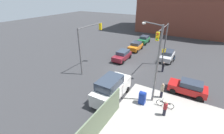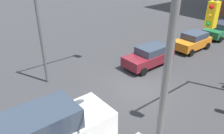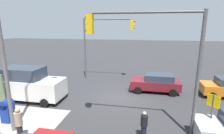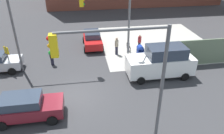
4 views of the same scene
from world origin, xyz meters
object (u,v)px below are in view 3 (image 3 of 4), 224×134
traffic_signal_nw_corner (153,49)px  street_lamp_corner (10,47)px  pedestrian_waiting (19,124)px  hatchback_maroon (156,82)px  van_white_delivery (28,84)px  traffic_signal_se_corner (103,37)px  pedestrian_crossing (144,125)px  mailbox_blue (8,110)px

traffic_signal_nw_corner → street_lamp_corner: 7.35m
traffic_signal_nw_corner → pedestrian_waiting: 7.72m
traffic_signal_nw_corner → hatchback_maroon: (-0.68, -6.36, -3.81)m
van_white_delivery → hatchback_maroon: bearing=-159.8°
street_lamp_corner → pedestrian_waiting: (-0.82, 1.02, -3.76)m
traffic_signal_se_corner → van_white_delivery: size_ratio=1.20×
traffic_signal_se_corner → street_lamp_corner: size_ratio=0.81×
street_lamp_corner → pedestrian_waiting: bearing=128.7°
pedestrian_crossing → van_white_delivery: bearing=117.6°
traffic_signal_nw_corner → pedestrian_waiting: size_ratio=3.62×
traffic_signal_se_corner → hatchback_maroon: bearing=154.0°
pedestrian_crossing → street_lamp_corner: bearing=140.5°
hatchback_maroon → van_white_delivery: 10.64m
mailbox_blue → pedestrian_waiting: pedestrian_waiting is taller
street_lamp_corner → pedestrian_waiting: size_ratio=4.46×
mailbox_blue → pedestrian_crossing: 8.20m
hatchback_maroon → mailbox_blue: bearing=36.9°
hatchback_maroon → pedestrian_crossing: (0.95, 7.06, -0.04)m
traffic_signal_nw_corner → van_white_delivery: (9.30, -2.70, -3.37)m
mailbox_blue → pedestrian_crossing: pedestrian_crossing is taller
hatchback_maroon → traffic_signal_se_corner: bearing=-26.0°
street_lamp_corner → mailbox_blue: bearing=-22.1°
traffic_signal_nw_corner → pedestrian_crossing: (0.27, 0.70, -3.85)m
traffic_signal_nw_corner → pedestrian_waiting: bearing=17.2°
mailbox_blue → pedestrian_waiting: 2.51m
traffic_signal_se_corner → mailbox_blue: 10.92m
traffic_signal_nw_corner → traffic_signal_se_corner: 10.17m
hatchback_maroon → street_lamp_corner: bearing=42.7°
traffic_signal_nw_corner → pedestrian_crossing: traffic_signal_nw_corner is taller
mailbox_blue → pedestrian_waiting: (-2.00, 1.50, 0.17)m
traffic_signal_se_corner → hatchback_maroon: (-5.41, 2.64, -3.78)m
hatchback_maroon → pedestrian_waiting: (7.15, 8.36, 0.09)m
street_lamp_corner → pedestrian_crossing: 8.03m
pedestrian_waiting → pedestrian_crossing: bearing=-101.7°
van_white_delivery → pedestrian_waiting: 5.50m
traffic_signal_nw_corner → hatchback_maroon: traffic_signal_nw_corner is taller
traffic_signal_nw_corner → hatchback_maroon: 7.45m
traffic_signal_se_corner → street_lamp_corner: 10.30m
pedestrian_crossing → traffic_signal_nw_corner: bearing=27.4°
traffic_signal_nw_corner → street_lamp_corner: street_lamp_corner is taller
traffic_signal_se_corner → pedestrian_crossing: (-4.46, 9.70, -3.82)m
traffic_signal_nw_corner → street_lamp_corner: bearing=7.7°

